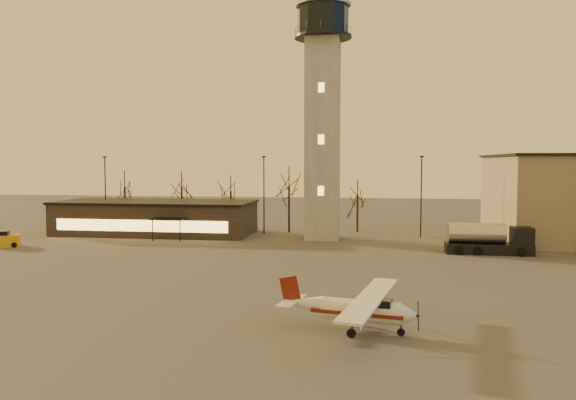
{
  "coord_description": "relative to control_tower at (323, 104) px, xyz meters",
  "views": [
    {
      "loc": [
        6.18,
        -37.54,
        9.35
      ],
      "look_at": [
        -1.6,
        13.0,
        5.89
      ],
      "focal_mm": 35.0,
      "sensor_mm": 36.0,
      "label": 1
    }
  ],
  "objects": [
    {
      "name": "tree_row",
      "position": [
        -13.7,
        9.16,
        -10.39
      ],
      "size": [
        37.2,
        9.2,
        8.8
      ],
      "color": "black",
      "rests_on": "ground"
    },
    {
      "name": "light_poles",
      "position": [
        0.5,
        1.0,
        -10.92
      ],
      "size": [
        58.5,
        12.25,
        10.14
      ],
      "color": "black",
      "rests_on": "ground"
    },
    {
      "name": "terminal",
      "position": [
        -21.99,
        1.98,
        -14.17
      ],
      "size": [
        25.4,
        12.2,
        4.3
      ],
      "color": "black",
      "rests_on": "ground"
    },
    {
      "name": "service_cart",
      "position": [
        -34.05,
        -11.51,
        -15.65
      ],
      "size": [
        3.18,
        2.64,
        1.78
      ],
      "rotation": [
        0.0,
        0.0,
        0.42
      ],
      "color": "orange",
      "rests_on": "ground"
    },
    {
      "name": "cessna_front",
      "position": [
        5.68,
        -36.96,
        -15.34
      ],
      "size": [
        8.32,
        10.47,
        2.88
      ],
      "rotation": [
        0.0,
        0.0,
        -0.19
      ],
      "color": "silver",
      "rests_on": "ground"
    },
    {
      "name": "ground",
      "position": [
        0.0,
        -30.0,
        -16.33
      ],
      "size": [
        220.0,
        220.0,
        0.0
      ],
      "primitive_type": "plane",
      "color": "#3E3C39",
      "rests_on": "ground"
    },
    {
      "name": "fuel_truck",
      "position": [
        17.74,
        -8.32,
        -15.08
      ],
      "size": [
        8.55,
        2.94,
        3.15
      ],
      "rotation": [
        0.0,
        0.0,
        -0.02
      ],
      "color": "black",
      "rests_on": "ground"
    },
    {
      "name": "control_tower",
      "position": [
        0.0,
        0.0,
        0.0
      ],
      "size": [
        6.8,
        6.8,
        32.6
      ],
      "color": "gray",
      "rests_on": "ground"
    }
  ]
}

